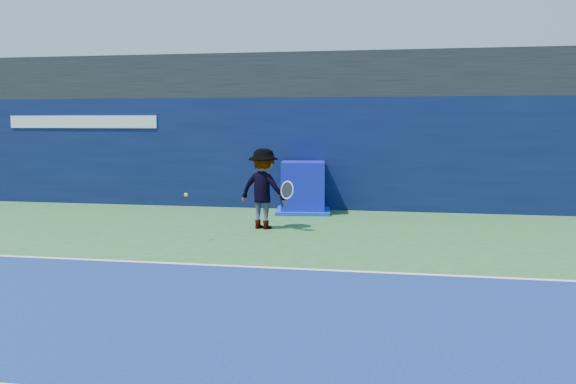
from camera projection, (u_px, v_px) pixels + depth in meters
The scene contains 7 objects.
ground at pixel (211, 326), 7.45m from camera, with size 80.00×80.00×0.00m, color #306C32.
baseline at pixel (268, 268), 10.37m from camera, with size 24.00×0.10×0.01m, color white.
stadium_band at pixel (333, 78), 18.27m from camera, with size 36.00×3.00×1.20m, color black.
back_wall_assembly at pixel (328, 153), 17.53m from camera, with size 36.00×1.03×3.00m.
equipment_cart at pixel (303, 189), 16.64m from camera, with size 1.56×1.56×1.33m.
tennis_player at pixel (264, 189), 14.13m from camera, with size 1.39×0.94×1.77m.
tennis_ball at pixel (186, 195), 12.58m from camera, with size 0.07×0.07×0.07m.
Camera 1 is at (2.26, -6.93, 2.36)m, focal length 40.00 mm.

